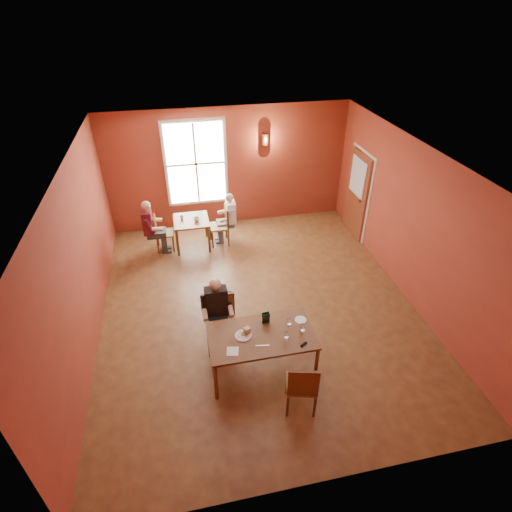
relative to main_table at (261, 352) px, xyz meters
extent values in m
cube|color=brown|center=(0.29, 1.55, -0.39)|extent=(6.00, 7.00, 0.01)
cube|color=brown|center=(0.29, 5.05, 1.11)|extent=(6.00, 0.04, 3.00)
cube|color=brown|center=(0.29, -1.95, 1.11)|extent=(6.00, 0.04, 3.00)
cube|color=brown|center=(-2.71, 1.55, 1.11)|extent=(0.04, 7.00, 3.00)
cube|color=brown|center=(3.29, 1.55, 1.11)|extent=(0.04, 7.00, 3.00)
cube|color=white|center=(0.29, 1.55, 2.61)|extent=(6.00, 7.00, 0.04)
cube|color=white|center=(-0.51, 5.00, 1.31)|extent=(1.36, 0.10, 1.96)
cube|color=maroon|center=(3.23, 3.85, 0.66)|extent=(0.12, 1.04, 2.10)
cylinder|color=brown|center=(1.19, 4.95, 1.81)|extent=(0.16, 0.16, 0.28)
cylinder|color=white|center=(-0.28, 0.03, 0.40)|extent=(0.35, 0.35, 0.03)
cube|color=tan|center=(-0.21, 0.07, 0.44)|extent=(0.11, 0.11, 0.11)
cube|color=black|center=(0.13, 0.25, 0.49)|extent=(0.13, 0.08, 0.20)
cube|color=silver|center=(-0.03, -0.22, 0.39)|extent=(0.21, 0.05, 0.00)
cube|color=white|center=(-0.49, -0.24, 0.39)|extent=(0.21, 0.21, 0.01)
cylinder|color=white|center=(0.69, 0.19, 0.39)|extent=(0.24, 0.24, 0.01)
cube|color=black|center=(0.58, -0.34, 0.40)|extent=(0.13, 0.10, 0.02)
imported|color=white|center=(-0.67, 3.94, 0.38)|extent=(0.13, 0.13, 0.10)
imported|color=white|center=(-1.00, 4.12, 0.37)|extent=(0.12, 0.12, 0.09)
camera|label=1|loc=(-0.99, -4.32, 4.87)|focal=28.00mm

